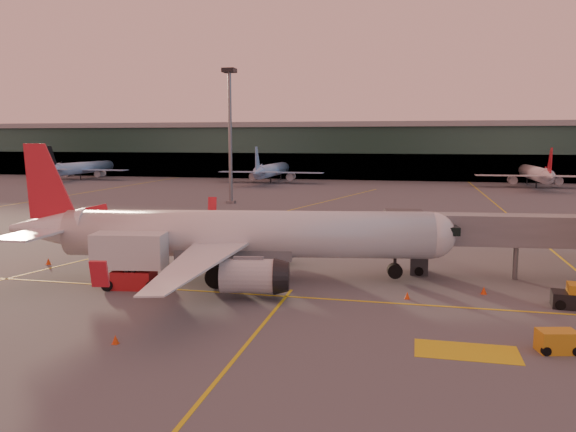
# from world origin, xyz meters

# --- Properties ---
(ground) EXTENTS (600.00, 600.00, 0.00)m
(ground) POSITION_xyz_m (0.00, 0.00, 0.00)
(ground) COLOR #4C4F54
(ground) RESTS_ON ground
(taxi_markings) EXTENTS (100.12, 173.00, 0.01)m
(taxi_markings) POSITION_xyz_m (-7.32, 44.49, 0.01)
(taxi_markings) COLOR yellow
(taxi_markings) RESTS_ON ground
(terminal) EXTENTS (400.00, 20.00, 17.60)m
(terminal) POSITION_xyz_m (0.00, 141.79, 8.76)
(terminal) COLOR #19382D
(terminal) RESTS_ON ground
(mast_west_near) EXTENTS (2.40, 2.40, 25.60)m
(mast_west_near) POSITION_xyz_m (-20.00, 66.00, 14.86)
(mast_west_near) COLOR slate
(mast_west_near) RESTS_ON ground
(distant_aircraft_row) EXTENTS (290.00, 34.00, 13.00)m
(distant_aircraft_row) POSITION_xyz_m (-21.00, 118.00, 0.00)
(distant_aircraft_row) COLOR #87B0E2
(distant_aircraft_row) RESTS_ON ground
(main_airplane) EXTENTS (39.71, 36.01, 12.03)m
(main_airplane) POSITION_xyz_m (-0.86, 9.42, 3.91)
(main_airplane) COLOR silver
(main_airplane) RESTS_ON ground
(jet_bridge) EXTENTS (24.21, 5.52, 5.93)m
(jet_bridge) POSITION_xyz_m (25.04, 15.24, 4.11)
(jet_bridge) COLOR slate
(jet_bridge) RESTS_ON ground
(catering_truck) EXTENTS (6.31, 3.48, 4.64)m
(catering_truck) POSITION_xyz_m (-8.32, 4.78, 2.64)
(catering_truck) COLOR #AB181C
(catering_truck) RESTS_ON ground
(gpu_cart) EXTENTS (2.49, 1.82, 1.31)m
(gpu_cart) POSITION_xyz_m (23.15, -2.92, 0.64)
(gpu_cart) COLOR orange
(gpu_cart) RESTS_ON ground
(cone_nose) EXTENTS (0.49, 0.49, 0.63)m
(cone_nose) POSITION_xyz_m (20.42, 9.20, 0.30)
(cone_nose) COLOR #E6410C
(cone_nose) RESTS_ON ground
(cone_tail) EXTENTS (0.50, 0.50, 0.64)m
(cone_tail) POSITION_xyz_m (-20.71, 10.95, 0.31)
(cone_tail) COLOR #E6410C
(cone_tail) RESTS_ON ground
(cone_wing_right) EXTENTS (0.44, 0.44, 0.56)m
(cone_wing_right) POSITION_xyz_m (-2.87, -7.42, 0.27)
(cone_wing_right) COLOR #E6410C
(cone_wing_right) RESTS_ON ground
(cone_wing_left) EXTENTS (0.45, 0.45, 0.57)m
(cone_wing_left) POSITION_xyz_m (-2.06, 26.86, 0.27)
(cone_wing_left) COLOR #E6410C
(cone_wing_left) RESTS_ON ground
(cone_fwd) EXTENTS (0.44, 0.44, 0.57)m
(cone_fwd) POSITION_xyz_m (14.41, 6.45, 0.27)
(cone_fwd) COLOR #E6410C
(cone_fwd) RESTS_ON ground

